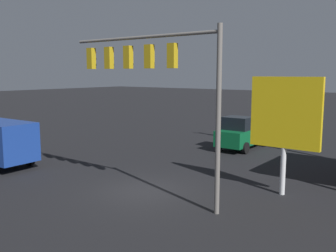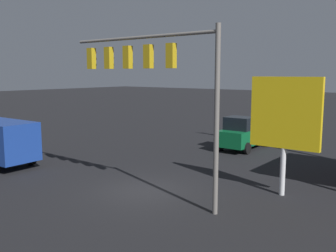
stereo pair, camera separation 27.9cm
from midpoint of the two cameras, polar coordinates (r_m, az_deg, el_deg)
The scene contains 4 objects.
ground_plane at distance 17.86m, azimuth -4.41°, elevation -9.75°, with size 200.00×200.00×0.00m, color black.
traffic_signal_assembly at distance 16.09m, azimuth -3.06°, elevation 8.59°, with size 7.92×0.43×7.27m.
price_sign at distance 17.24m, azimuth 17.01°, elevation 1.57°, with size 3.14×0.27×5.31m.
pickup_parked at distance 27.66m, azimuth 10.96°, elevation -1.13°, with size 2.29×5.21×2.40m.
Camera 1 is at (-11.24, 12.75, 5.45)m, focal length 40.00 mm.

